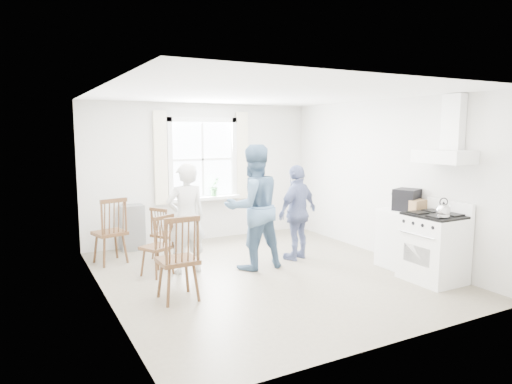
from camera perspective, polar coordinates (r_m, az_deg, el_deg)
name	(u,v)px	position (r m, az deg, el deg)	size (l,w,h in m)	color
room_shell	(267,186)	(6.52, 1.34, 0.70)	(4.62, 5.12, 2.64)	gray
window_assembly	(203,164)	(8.71, -6.63, 3.48)	(1.88, 0.24, 1.70)	white
range_hood	(447,145)	(6.79, 22.78, 5.46)	(0.45, 0.76, 0.94)	white
shelf_unit	(132,228)	(8.33, -15.22, -4.31)	(0.40, 0.30, 0.80)	gray
gas_stove	(434,247)	(6.85, 21.31, -6.44)	(0.68, 0.76, 1.12)	white
kettle	(443,211)	(6.50, 22.36, -2.21)	(0.19, 0.19, 0.27)	silver
low_cabinet	(400,239)	(7.36, 17.50, -5.57)	(0.50, 0.55, 0.90)	white
stereo_stack	(407,200)	(7.23, 18.33, -0.91)	(0.46, 0.44, 0.32)	black
cardboard_box	(416,206)	(7.13, 19.39, -1.64)	(0.28, 0.20, 0.18)	#9D764C
windsor_chair_a	(112,224)	(7.47, -17.51, -3.82)	(0.54, 0.54, 1.07)	#402714
windsor_chair_b	(181,250)	(5.63, -9.42, -7.11)	(0.47, 0.46, 1.09)	#402714
windsor_chair_c	(161,239)	(6.70, -11.77, -5.74)	(0.51, 0.51, 0.91)	#402714
person_left	(186,218)	(6.77, -8.73, -3.29)	(0.59, 0.59, 1.63)	silver
person_mid	(253,207)	(6.90, -0.35, -1.90)	(0.92, 0.92, 1.89)	#486686
person_right	(298,212)	(7.44, 5.22, -2.55)	(0.91, 0.91, 1.55)	navy
potted_plant	(215,186)	(8.74, -5.19, 0.69)	(0.20, 0.20, 0.37)	#337434
windsor_chair_d	(161,228)	(7.56, -11.74, -4.40)	(0.50, 0.50, 0.87)	#402714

